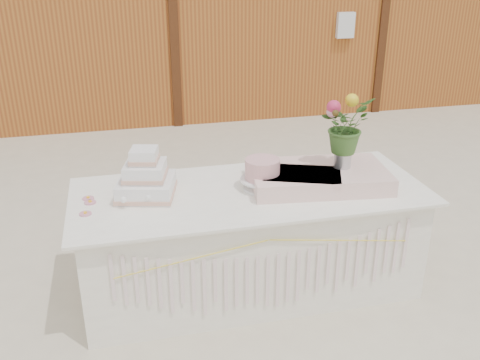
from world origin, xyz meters
name	(u,v)px	position (x,y,z in m)	size (l,w,h in m)	color
ground	(250,285)	(0.00, 0.00, 0.00)	(80.00, 80.00, 0.00)	beige
cake_table	(250,240)	(0.00, 0.00, 0.39)	(2.40, 1.00, 0.77)	white
wedding_cake	(146,180)	(-0.69, 0.08, 0.88)	(0.44, 0.44, 0.33)	white
pink_cake_stand	(262,173)	(0.08, 0.00, 0.89)	(0.30, 0.30, 0.22)	white
satin_runner	(318,177)	(0.48, -0.02, 0.83)	(0.93, 0.54, 0.12)	beige
flower_vase	(343,156)	(0.65, -0.02, 0.97)	(0.12, 0.12, 0.16)	#BCBCC1
bouquet	(346,118)	(0.65, -0.02, 1.24)	(0.34, 0.29, 0.38)	#385F26
loose_flowers	(94,204)	(-1.03, 0.01, 0.78)	(0.15, 0.36, 0.02)	#CB7C93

